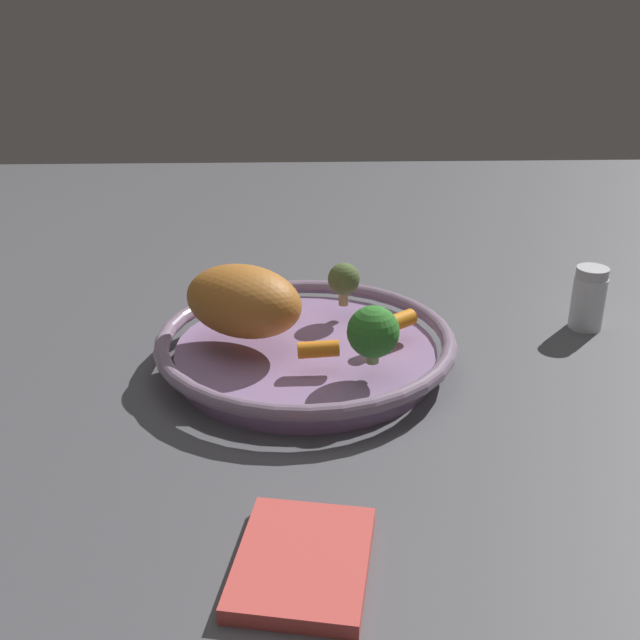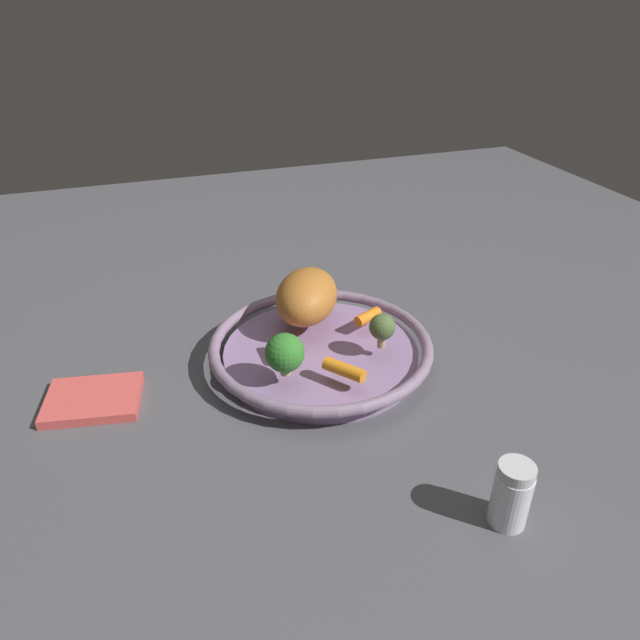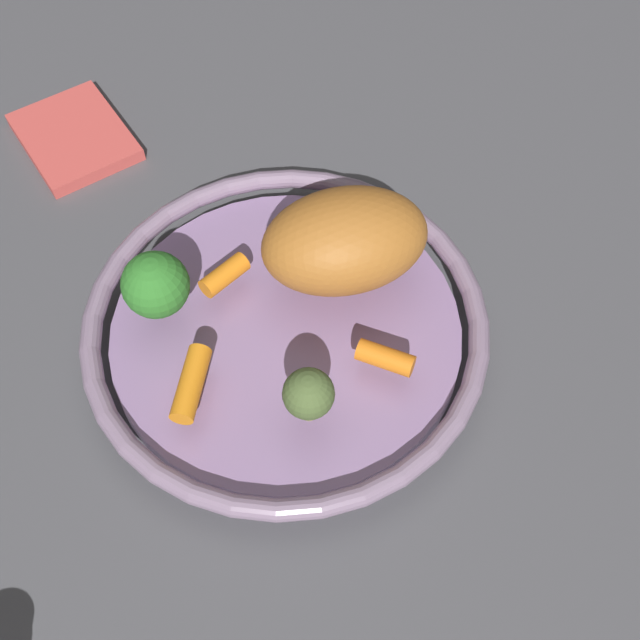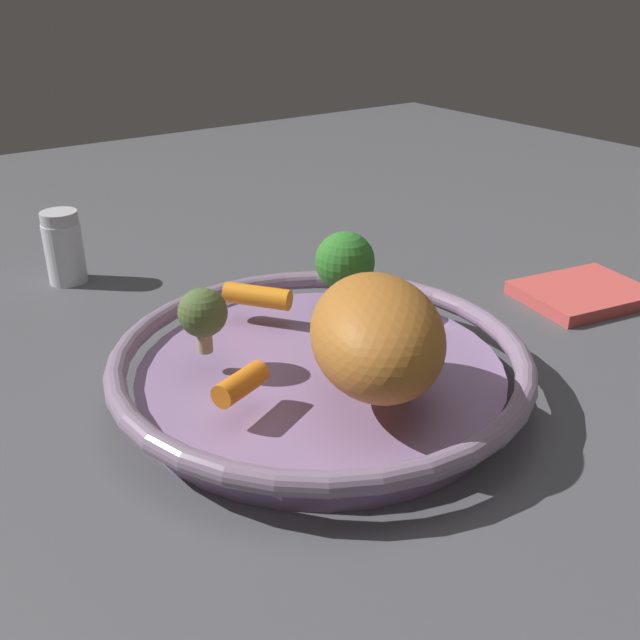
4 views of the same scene
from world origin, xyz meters
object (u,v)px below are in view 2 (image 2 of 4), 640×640
(broccoli_floret_edge, at_px, (285,353))
(baby_carrot_left, at_px, (368,317))
(broccoli_floret_small, at_px, (382,328))
(salt_shaker, at_px, (511,495))
(baby_carrot_back, at_px, (346,369))
(roast_chicken_piece, at_px, (307,296))
(dish_towel, at_px, (93,399))
(serving_bowl, at_px, (321,350))
(baby_carrot_center, at_px, (284,346))

(broccoli_floret_edge, bearing_deg, baby_carrot_left, -150.01)
(broccoli_floret_small, xyz_separation_m, salt_shaker, (-0.01, 0.32, -0.04))
(baby_carrot_back, bearing_deg, roast_chicken_piece, -89.01)
(roast_chicken_piece, relative_size, baby_carrot_back, 2.27)
(baby_carrot_left, distance_m, dish_towel, 0.44)
(broccoli_floret_small, distance_m, dish_towel, 0.43)
(roast_chicken_piece, distance_m, broccoli_floret_edge, 0.16)
(serving_bowl, relative_size, broccoli_floret_edge, 5.46)
(serving_bowl, height_order, broccoli_floret_edge, broccoli_floret_edge)
(roast_chicken_piece, relative_size, broccoli_floret_small, 2.61)
(baby_carrot_back, bearing_deg, broccoli_floret_edge, -20.70)
(broccoli_floret_edge, xyz_separation_m, salt_shaker, (-0.17, 0.30, -0.04))
(salt_shaker, bearing_deg, baby_carrot_left, -89.32)
(baby_carrot_left, xyz_separation_m, baby_carrot_center, (0.15, 0.04, -0.00))
(salt_shaker, bearing_deg, broccoli_floret_small, -87.35)
(serving_bowl, relative_size, salt_shaker, 4.22)
(serving_bowl, bearing_deg, baby_carrot_center, 11.38)
(dish_towel, bearing_deg, roast_chicken_piece, -169.71)
(baby_carrot_center, bearing_deg, broccoli_floret_edge, 75.88)
(broccoli_floret_edge, bearing_deg, serving_bowl, -137.86)
(broccoli_floret_edge, bearing_deg, dish_towel, -16.41)
(baby_carrot_left, relative_size, broccoli_floret_small, 0.85)
(baby_carrot_left, height_order, baby_carrot_back, same)
(dish_towel, bearing_deg, serving_bowl, 178.64)
(broccoli_floret_small, bearing_deg, salt_shaker, 92.65)
(baby_carrot_back, relative_size, broccoli_floret_small, 1.15)
(roast_chicken_piece, bearing_deg, dish_towel, 10.29)
(serving_bowl, distance_m, broccoli_floret_edge, 0.12)
(serving_bowl, height_order, broccoli_floret_small, broccoli_floret_small)
(serving_bowl, distance_m, dish_towel, 0.34)
(baby_carrot_center, bearing_deg, broccoli_floret_small, 165.88)
(serving_bowl, height_order, baby_carrot_back, baby_carrot_back)
(serving_bowl, relative_size, roast_chicken_piece, 2.45)
(serving_bowl, xyz_separation_m, broccoli_floret_small, (-0.08, 0.05, 0.05))
(roast_chicken_piece, height_order, baby_carrot_back, roast_chicken_piece)
(dish_towel, bearing_deg, baby_carrot_left, -177.53)
(roast_chicken_piece, distance_m, baby_carrot_left, 0.11)
(baby_carrot_back, bearing_deg, serving_bowl, -88.44)
(broccoli_floret_edge, bearing_deg, roast_chicken_piece, -118.80)
(roast_chicken_piece, distance_m, salt_shaker, 0.45)
(serving_bowl, height_order, baby_carrot_center, baby_carrot_center)
(baby_carrot_center, xyz_separation_m, broccoli_floret_small, (-0.14, 0.04, 0.02))
(baby_carrot_center, bearing_deg, roast_chicken_piece, -127.08)
(baby_carrot_back, bearing_deg, salt_shaker, 109.20)
(broccoli_floret_small, height_order, salt_shaker, broccoli_floret_small)
(baby_carrot_left, xyz_separation_m, baby_carrot_back, (0.09, 0.13, 0.00))
(broccoli_floret_small, height_order, broccoli_floret_edge, broccoli_floret_edge)
(baby_carrot_left, relative_size, baby_carrot_back, 0.74)
(serving_bowl, bearing_deg, broccoli_floret_edge, 42.14)
(baby_carrot_center, distance_m, dish_towel, 0.29)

